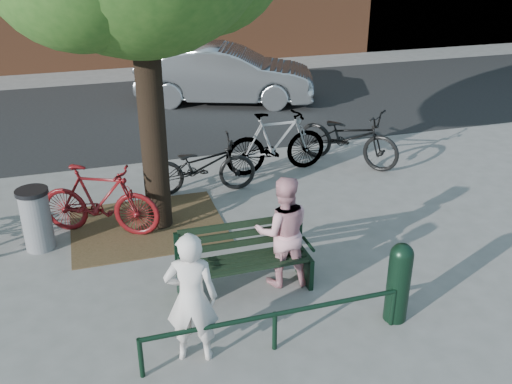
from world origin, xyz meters
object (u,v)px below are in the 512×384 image
object	(u,v)px
bollard	(399,280)
bicycle_c	(201,166)
person_left	(191,298)
person_right	(283,231)
litter_bin	(36,219)
parked_car	(226,74)
park_bench	(243,257)

from	to	relation	value
bollard	bicycle_c	world-z (taller)	bollard
person_left	person_right	size ratio (longest dim) A/B	1.02
person_left	bicycle_c	xyz separation A→B (m)	(1.02, 4.29, -0.27)
person_left	litter_bin	distance (m)	3.52
person_right	bollard	xyz separation A→B (m)	(1.06, -1.18, -0.21)
bollard	litter_bin	xyz separation A→B (m)	(-4.23, 3.11, -0.08)
bicycle_c	parked_car	distance (m)	5.90
park_bench	parked_car	bearing A→B (deg)	76.94
park_bench	bicycle_c	distance (m)	3.16
park_bench	bollard	distance (m)	1.99
person_right	bollard	world-z (taller)	person_right
person_right	litter_bin	distance (m)	3.72
litter_bin	bicycle_c	bearing A→B (deg)	24.25
person_right	person_left	bearing A→B (deg)	48.36
park_bench	person_right	distance (m)	0.62
litter_bin	person_left	bearing A→B (deg)	-60.50
bollard	bicycle_c	size ratio (longest dim) A/B	0.53
litter_bin	person_right	bearing A→B (deg)	-31.26
person_left	litter_bin	size ratio (longest dim) A/B	1.64
person_right	litter_bin	size ratio (longest dim) A/B	1.60
litter_bin	parked_car	world-z (taller)	parked_car
person_right	bollard	distance (m)	1.60
litter_bin	bicycle_c	distance (m)	3.02
park_bench	parked_car	world-z (taller)	parked_car
park_bench	bicycle_c	world-z (taller)	bicycle_c
park_bench	parked_car	size ratio (longest dim) A/B	0.37
bicycle_c	bollard	bearing A→B (deg)	-157.06
bicycle_c	park_bench	bearing A→B (deg)	-178.08
person_left	parked_car	xyz separation A→B (m)	(2.93, 9.87, -0.01)
bicycle_c	person_left	bearing A→B (deg)	170.74
park_bench	litter_bin	bearing A→B (deg)	143.81
park_bench	bicycle_c	bearing A→B (deg)	87.75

